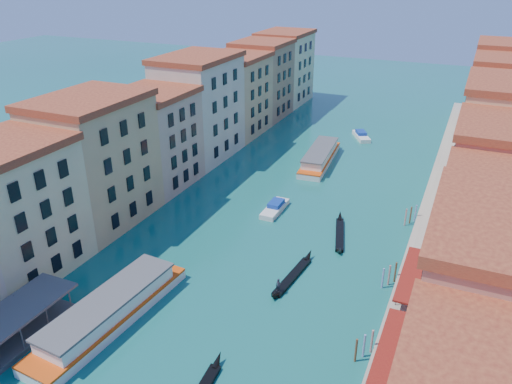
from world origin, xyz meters
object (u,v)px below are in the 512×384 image
vaporetto_stop (7,336)px  vaporetto_far (320,156)px  gondola_fore (292,275)px  vaporetto_near (110,310)px

vaporetto_stop → vaporetto_far: 66.90m
vaporetto_stop → vaporetto_far: (14.21, 65.37, -0.09)m
vaporetto_far → gondola_fore: vaporetto_far is taller
vaporetto_stop → gondola_fore: 33.77m
gondola_fore → vaporetto_far: bearing=108.2°
gondola_fore → vaporetto_near: bearing=-128.6°
vaporetto_near → gondola_fore: bearing=49.7°
vaporetto_far → gondola_fore: (9.17, -41.02, -0.93)m
vaporetto_near → vaporetto_far: vaporetto_near is taller
vaporetto_near → vaporetto_far: size_ratio=1.10×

